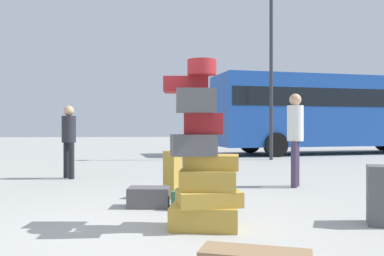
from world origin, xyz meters
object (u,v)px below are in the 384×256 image
object	(u,v)px
suitcase_charcoal_white_trunk	(149,197)
parked_bus	(336,110)
suitcase_charcoal_right_side	(380,195)
suitcase_teal_left_side	(198,200)
lamp_post	(271,28)
person_tourist_with_camera	(295,131)
suitcase_tower	(203,164)
person_bearded_onlooker	(69,135)
suitcase_tan_behind_tower	(172,174)

from	to	relation	value
suitcase_charcoal_white_trunk	parked_bus	size ratio (longest dim) A/B	0.05
suitcase_charcoal_right_side	suitcase_teal_left_side	size ratio (longest dim) A/B	1.00
parked_bus	lamp_post	distance (m)	5.37
suitcase_teal_left_side	lamp_post	world-z (taller)	lamp_post
suitcase_teal_left_side	person_tourist_with_camera	xyz separation A→B (m)	(1.98, 1.86, 0.91)
suitcase_teal_left_side	suitcase_tower	bearing A→B (deg)	-77.43
suitcase_teal_left_side	lamp_post	size ratio (longest dim) A/B	0.10
suitcase_charcoal_right_side	suitcase_teal_left_side	bearing A→B (deg)	175.75
parked_bus	lamp_post	bearing A→B (deg)	-149.55
suitcase_teal_left_side	person_tourist_with_camera	bearing A→B (deg)	58.59
suitcase_charcoal_right_side	suitcase_charcoal_white_trunk	xyz separation A→B (m)	(-2.67, 1.23, -0.20)
suitcase_charcoal_right_side	person_bearded_onlooker	world-z (taller)	person_bearded_onlooker
parked_bus	suitcase_charcoal_white_trunk	bearing A→B (deg)	-134.23
suitcase_teal_left_side	parked_bus	distance (m)	13.01
person_bearded_onlooker	parked_bus	xyz separation A→B (m)	(9.30, 7.52, 0.90)
suitcase_tower	suitcase_charcoal_white_trunk	bearing A→B (deg)	116.78
person_tourist_with_camera	suitcase_tan_behind_tower	bearing A→B (deg)	-39.07
suitcase_charcoal_white_trunk	lamp_post	size ratio (longest dim) A/B	0.08
suitcase_tower	person_bearded_onlooker	xyz separation A→B (m)	(-2.43, 4.51, 0.23)
suitcase_tower	suitcase_tan_behind_tower	distance (m)	2.04
suitcase_teal_left_side	suitcase_charcoal_white_trunk	size ratio (longest dim) A/B	1.19
suitcase_charcoal_right_side	person_bearded_onlooker	bearing A→B (deg)	158.75
suitcase_tan_behind_tower	suitcase_charcoal_right_side	bearing A→B (deg)	-16.43
suitcase_tan_behind_tower	parked_bus	world-z (taller)	parked_bus
suitcase_teal_left_side	suitcase_charcoal_white_trunk	distance (m)	0.70
person_bearded_onlooker	lamp_post	bearing A→B (deg)	86.79
suitcase_tower	lamp_post	size ratio (longest dim) A/B	0.27
person_bearded_onlooker	person_tourist_with_camera	distance (m)	4.74
suitcase_tower	lamp_post	distance (m)	10.30
suitcase_charcoal_right_side	person_bearded_onlooker	size ratio (longest dim) A/B	0.43
suitcase_teal_left_side	suitcase_charcoal_right_side	bearing A→B (deg)	-12.73
suitcase_charcoal_white_trunk	person_bearded_onlooker	bearing A→B (deg)	124.40
suitcase_teal_left_side	suitcase_charcoal_white_trunk	xyz separation A→B (m)	(-0.68, 0.17, 0.01)
suitcase_charcoal_right_side	person_tourist_with_camera	bearing A→B (deg)	113.97
suitcase_tower	suitcase_tan_behind_tower	size ratio (longest dim) A/B	2.50
suitcase_charcoal_right_side	suitcase_teal_left_side	distance (m)	2.26
parked_bus	person_bearded_onlooker	bearing A→B (deg)	-150.46
suitcase_charcoal_right_side	suitcase_teal_left_side	xyz separation A→B (m)	(-1.99, 1.06, -0.21)
suitcase_charcoal_right_side	lamp_post	bearing A→B (deg)	106.13
person_bearded_onlooker	parked_bus	size ratio (longest dim) A/B	0.15
suitcase_teal_left_side	suitcase_charcoal_white_trunk	world-z (taller)	suitcase_charcoal_white_trunk
suitcase_charcoal_white_trunk	suitcase_teal_left_side	bearing A→B (deg)	-8.63
parked_bus	lamp_post	size ratio (longest dim) A/B	1.51
suitcase_tower	suitcase_charcoal_right_side	distance (m)	2.07
suitcase_teal_left_side	person_bearded_onlooker	xyz separation A→B (m)	(-2.49, 3.43, 0.81)
suitcase_charcoal_right_side	parked_bus	size ratio (longest dim) A/B	0.06
suitcase_charcoal_white_trunk	suitcase_tan_behind_tower	bearing A→B (deg)	69.96
lamp_post	suitcase_tan_behind_tower	bearing A→B (deg)	-116.71
suitcase_tower	person_bearded_onlooker	distance (m)	5.13
person_bearded_onlooker	parked_bus	bearing A→B (deg)	87.38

